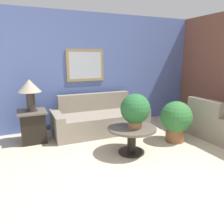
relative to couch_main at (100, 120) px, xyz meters
name	(u,v)px	position (x,y,z in m)	size (l,w,h in m)	color
ground_plane	(179,213)	(-0.13, -2.84, -0.27)	(20.00, 20.00, 0.00)	#BCAD93
wall_back	(85,71)	(-0.13, 0.59, 1.03)	(7.65, 0.09, 2.60)	#5166A8
couch_main	(100,120)	(0.00, 0.00, 0.00)	(2.05, 0.91, 0.82)	gray
armchair	(214,123)	(2.15, -1.22, 0.00)	(0.99, 1.19, 0.82)	gray
coffee_table	(132,134)	(0.12, -1.28, 0.07)	(0.83, 0.83, 0.47)	black
side_table	(33,126)	(-1.41, -0.04, 0.05)	(0.54, 0.54, 0.62)	black
table_lamp	(30,89)	(-1.41, -0.04, 0.79)	(0.43, 0.43, 0.61)	#2D2823
potted_plant_on_table	(135,110)	(0.16, -1.31, 0.51)	(0.50, 0.50, 0.58)	#9E6B42
potted_plant_floor	(176,119)	(1.17, -1.15, 0.19)	(0.62, 0.62, 0.81)	brown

